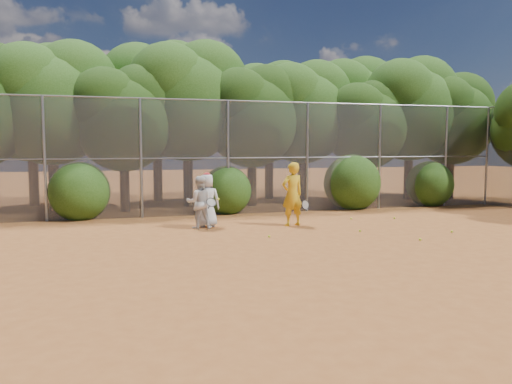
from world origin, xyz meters
name	(u,v)px	position (x,y,z in m)	size (l,w,h in m)	color
ground	(323,244)	(0.00, 0.00, 0.00)	(80.00, 80.00, 0.00)	brown
fence_back	(252,156)	(-0.12, 6.00, 2.05)	(20.05, 0.09, 4.03)	gray
tree_1	(53,98)	(-6.94, 8.54, 4.16)	(4.64, 4.03, 6.35)	black
tree_2	(124,114)	(-4.45, 7.83, 3.58)	(3.99, 3.47, 5.47)	black
tree_3	(188,96)	(-1.94, 8.84, 4.40)	(4.89, 4.26, 6.70)	black
tree_4	(253,112)	(0.55, 8.24, 3.76)	(4.19, 3.64, 5.73)	black
tree_5	(304,108)	(3.06, 9.04, 4.05)	(4.51, 3.92, 6.17)	black
tree_6	(367,121)	(5.55, 8.03, 3.47)	(3.86, 3.36, 5.29)	black
tree_7	(411,105)	(8.06, 8.64, 4.28)	(4.77, 4.14, 6.53)	black
tree_8	(452,115)	(10.05, 8.34, 3.82)	(4.25, 3.70, 5.82)	black
tree_9	(32,98)	(-7.94, 10.84, 4.34)	(4.83, 4.20, 6.62)	black
tree_10	(158,95)	(-2.93, 11.05, 4.63)	(5.15, 4.48, 7.06)	black
tree_11	(270,108)	(2.06, 10.64, 4.16)	(4.64, 4.03, 6.35)	black
tree_12	(354,103)	(6.56, 11.24, 4.51)	(5.02, 4.37, 6.88)	black
bush_0	(79,189)	(-6.00, 6.30, 1.00)	(2.00, 2.00, 2.00)	#234812
bush_1	(226,188)	(-1.00, 6.30, 0.90)	(1.80, 1.80, 1.80)	#234812
bush_2	(352,180)	(4.00, 6.30, 1.10)	(2.20, 2.20, 2.20)	#234812
bush_3	(430,182)	(7.50, 6.30, 0.95)	(1.90, 1.90, 1.90)	#234812
player_yellow	(292,194)	(0.27, 2.93, 0.96)	(0.89, 0.59, 1.93)	gold
player_teen	(207,200)	(-2.25, 3.43, 0.81)	(0.79, 0.51, 1.63)	silver
player_white	(199,202)	(-2.53, 3.20, 0.77)	(0.87, 0.75, 1.54)	silver
ball_0	(360,231)	(1.72, 1.34, 0.03)	(0.07, 0.07, 0.07)	#CEE329
ball_1	(394,218)	(4.03, 3.30, 0.03)	(0.07, 0.07, 0.07)	#CEE329
ball_2	(420,239)	(2.56, -0.28, 0.03)	(0.07, 0.07, 0.07)	#CEE329
ball_3	(452,232)	(4.12, 0.51, 0.03)	(0.07, 0.07, 0.07)	#CEE329
ball_4	(269,236)	(-1.01, 1.23, 0.03)	(0.07, 0.07, 0.07)	#CEE329
ball_5	(351,218)	(2.59, 3.58, 0.03)	(0.07, 0.07, 0.07)	#CEE329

